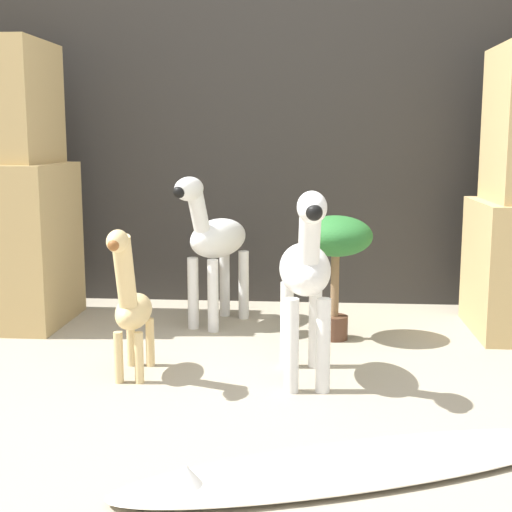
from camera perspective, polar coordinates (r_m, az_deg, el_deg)
The scene contains 7 objects.
ground_plane at distance 2.21m, azimuth -1.14°, elevation -12.92°, with size 14.00×14.00×0.00m, color #9E937F.
wall_back at distance 3.65m, azimuth 1.33°, elevation 13.55°, with size 6.40×0.08×2.20m.
zebra_right at distance 2.42m, azimuth 3.99°, elevation -1.37°, with size 0.21×0.52×0.68m.
zebra_left at distance 3.18m, azimuth -3.33°, elevation 1.23°, with size 0.33×0.51×0.68m.
giraffe_figurine at distance 2.52m, azimuth -9.98°, elevation -3.70°, with size 0.13×0.40×0.55m.
potted_palm_front at distance 2.96m, azimuth 6.38°, elevation 0.96°, with size 0.30×0.30×0.52m.
surfboard at distance 1.91m, azimuth 7.87°, elevation -16.23°, with size 1.29×0.71×0.08m.
Camera 1 is at (0.20, -2.03, 0.84)m, focal length 50.00 mm.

